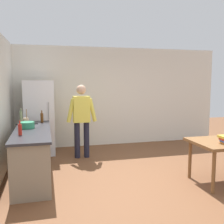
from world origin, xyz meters
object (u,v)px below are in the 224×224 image
bottle_beer_brown (42,118)px  refrigerator (39,118)px  person (82,116)px  bottle_sauce_red (20,129)px  bottle_vinegar_tall (21,117)px  utensil_jar (26,121)px  cooking_pot (27,125)px

bottle_beer_brown → refrigerator: bearing=95.0°
refrigerator → person: 1.10m
bottle_sauce_red → bottle_beer_brown: size_ratio=0.92×
person → bottle_sauce_red: person is taller
refrigerator → bottle_vinegar_tall: bearing=-112.0°
utensil_jar → bottle_beer_brown: utensil_jar is taller
bottle_sauce_red → utensil_jar: bearing=88.9°
bottle_beer_brown → cooking_pot: bearing=-112.8°
person → bottle_beer_brown: person is taller
person → cooking_pot: bearing=-143.1°
refrigerator → bottle_beer_brown: bearing=-85.0°
refrigerator → cooking_pot: refrigerator is taller
refrigerator → bottle_beer_brown: size_ratio=6.92×
refrigerator → bottle_sauce_red: bearing=-97.4°
bottle_vinegar_tall → person: bearing=13.3°
refrigerator → cooking_pot: bearing=-98.1°
bottle_vinegar_tall → bottle_sauce_red: bearing=-86.2°
bottle_sauce_red → bottle_beer_brown: bottle_beer_brown is taller
bottle_sauce_red → person: bearing=50.9°
person → utensil_jar: person is taller
bottle_sauce_red → refrigerator: bearing=82.6°
utensil_jar → bottle_sauce_red: utensil_jar is taller
bottle_vinegar_tall → utensil_jar: bearing=-55.6°
bottle_vinegar_tall → cooking_pot: bearing=-75.2°
utensil_jar → bottle_sauce_red: size_ratio=1.33×
refrigerator → bottle_beer_brown: refrigerator is taller
refrigerator → utensil_jar: size_ratio=5.62×
cooking_pot → bottle_vinegar_tall: size_ratio=1.25×
bottle_sauce_red → bottle_beer_brown: (0.34, 1.28, 0.01)m
person → cooking_pot: person is taller
utensil_jar → bottle_vinegar_tall: 0.19m
utensil_jar → bottle_beer_brown: 0.39m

